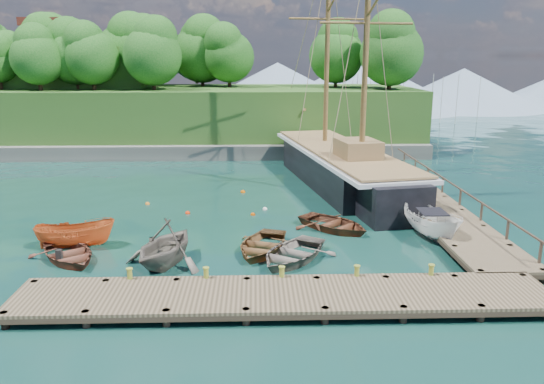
{
  "coord_description": "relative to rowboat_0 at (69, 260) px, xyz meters",
  "views": [
    {
      "loc": [
        0.98,
        -24.64,
        9.13
      ],
      "look_at": [
        1.87,
        3.02,
        2.0
      ],
      "focal_mm": 35.0,
      "sensor_mm": 36.0,
      "label": 1
    }
  ],
  "objects": [
    {
      "name": "mooring_buoy_3",
      "position": [
        9.21,
        7.93,
        0.0
      ],
      "size": [
        0.29,
        0.29,
        0.29
      ],
      "primitive_type": "sphere",
      "color": "silver",
      "rests_on": "ground"
    },
    {
      "name": "mooring_buoy_0",
      "position": [
        0.19,
        5.22,
        0.0
      ],
      "size": [
        0.29,
        0.29,
        0.29
      ],
      "primitive_type": "sphere",
      "color": "silver",
      "rests_on": "ground"
    },
    {
      "name": "mooring_buoy_4",
      "position": [
        1.79,
        9.37,
        0.0
      ],
      "size": [
        0.28,
        0.28,
        0.28
      ],
      "primitive_type": "sphere",
      "color": "orange",
      "rests_on": "ground"
    },
    {
      "name": "rowboat_3",
      "position": [
        10.29,
        -0.34,
        0.0
      ],
      "size": [
        5.08,
        5.47,
        0.92
      ],
      "primitive_type": "imported",
      "rotation": [
        0.0,
        0.0,
        -0.57
      ],
      "color": "#6E645A",
      "rests_on": "ground"
    },
    {
      "name": "mooring_buoy_5",
      "position": [
        7.77,
        12.19,
        0.0
      ],
      "size": [
        0.32,
        0.32,
        0.32
      ],
      "primitive_type": "sphere",
      "color": "#D15900",
      "rests_on": "ground"
    },
    {
      "name": "mooring_buoy_2",
      "position": [
        8.48,
        6.82,
        0.0
      ],
      "size": [
        0.28,
        0.28,
        0.28
      ],
      "primitive_type": "sphere",
      "color": "#CE4900",
      "rests_on": "ground"
    },
    {
      "name": "distant_ridge",
      "position": [
        11.97,
        71.48,
        4.35
      ],
      "size": [
        117.0,
        40.0,
        10.0
      ],
      "color": "#728CA5",
      "rests_on": "ground"
    },
    {
      "name": "mooring_buoy_1",
      "position": [
        4.59,
        7.26,
        0.0
      ],
      "size": [
        0.3,
        0.3,
        0.3
      ],
      "primitive_type": "sphere",
      "color": "red",
      "rests_on": "ground"
    },
    {
      "name": "bollard_4",
      "position": [
        15.66,
        -3.62,
        0.0
      ],
      "size": [
        0.26,
        0.26,
        0.45
      ],
      "primitive_type": "cylinder",
      "color": "olive",
      "rests_on": "ground"
    },
    {
      "name": "bollard_3",
      "position": [
        12.66,
        -3.62,
        0.0
      ],
      "size": [
        0.26,
        0.26,
        0.45
      ],
      "primitive_type": "cylinder",
      "color": "olive",
      "rests_on": "ground"
    },
    {
      "name": "bollard_1",
      "position": [
        6.66,
        -3.62,
        0.0
      ],
      "size": [
        0.26,
        0.26,
        0.45
      ],
      "primitive_type": "cylinder",
      "color": "olive",
      "rests_on": "ground"
    },
    {
      "name": "rowboat_2",
      "position": [
        8.92,
        0.83,
        0.0
      ],
      "size": [
        4.26,
        5.02,
        0.88
      ],
      "primitive_type": "imported",
      "rotation": [
        0.0,
        0.0,
        -0.33
      ],
      "color": "brown",
      "rests_on": "ground"
    },
    {
      "name": "ground",
      "position": [
        7.66,
        1.48,
        0.0
      ],
      "size": [
        160.0,
        160.0,
        0.0
      ],
      "primitive_type": "plane",
      "color": "#12372F",
      "rests_on": "ground"
    },
    {
      "name": "bollard_2",
      "position": [
        9.66,
        -3.62,
        0.0
      ],
      "size": [
        0.26,
        0.26,
        0.45
      ],
      "primitive_type": "cylinder",
      "color": "olive",
      "rests_on": "ground"
    },
    {
      "name": "dock_near",
      "position": [
        9.66,
        -5.02,
        0.43
      ],
      "size": [
        20.0,
        3.2,
        1.1
      ],
      "color": "#433726",
      "rests_on": "ground"
    },
    {
      "name": "motorboat_orange",
      "position": [
        -0.21,
        1.74,
        0.0
      ],
      "size": [
        4.0,
        1.99,
        1.48
      ],
      "primitive_type": "imported",
      "rotation": [
        0.0,
        0.0,
        1.72
      ],
      "color": "orange",
      "rests_on": "ground"
    },
    {
      "name": "schooner",
      "position": [
        14.86,
        14.32,
        1.12
      ],
      "size": [
        8.43,
        27.35,
        20.15
      ],
      "rotation": [
        0.0,
        0.0,
        0.18
      ],
      "color": "black",
      "rests_on": "ground"
    },
    {
      "name": "dock_east",
      "position": [
        19.16,
        8.48,
        0.43
      ],
      "size": [
        3.2,
        24.0,
        1.1
      ],
      "color": "#433726",
      "rests_on": "ground"
    },
    {
      "name": "rowboat_1",
      "position": [
        4.57,
        -0.71,
        0.0
      ],
      "size": [
        4.87,
        5.21,
        2.21
      ],
      "primitive_type": "imported",
      "rotation": [
        0.0,
        0.0,
        -0.36
      ],
      "color": "#6B6156",
      "rests_on": "ground"
    },
    {
      "name": "rowboat_0",
      "position": [
        0.0,
        0.0,
        0.0
      ],
      "size": [
        4.77,
        5.02,
        0.85
      ],
      "primitive_type": "imported",
      "rotation": [
        0.0,
        0.0,
        0.64
      ],
      "color": "brown",
      "rests_on": "ground"
    },
    {
      "name": "headland",
      "position": [
        -5.21,
        32.84,
        5.54
      ],
      "size": [
        51.0,
        19.31,
        12.9
      ],
      "color": "#474744",
      "rests_on": "ground"
    },
    {
      "name": "rowboat_4",
      "position": [
        12.86,
        3.98,
        0.0
      ],
      "size": [
        5.13,
        5.18,
        0.88
      ],
      "primitive_type": "imported",
      "rotation": [
        0.0,
        0.0,
        0.75
      ],
      "color": "#552D1B",
      "rests_on": "ground"
    },
    {
      "name": "cabin_boat_white",
      "position": [
        17.66,
        2.45,
        0.0
      ],
      "size": [
        2.67,
        4.97,
        1.82
      ],
      "primitive_type": "imported",
      "rotation": [
        0.0,
        0.0,
        0.2
      ],
      "color": "white",
      "rests_on": "ground"
    },
    {
      "name": "bollard_0",
      "position": [
        3.66,
        -3.62,
        0.0
      ],
      "size": [
        0.26,
        0.26,
        0.45
      ],
      "primitive_type": "cylinder",
      "color": "olive",
      "rests_on": "ground"
    }
  ]
}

